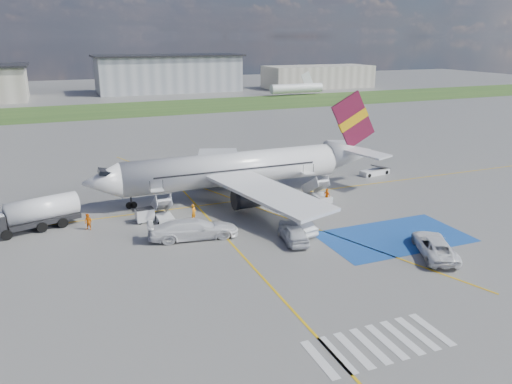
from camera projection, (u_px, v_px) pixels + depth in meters
ground at (282, 237)px, 47.77m from camera, size 400.00×400.00×0.00m
grass_strip at (129, 109)px, 131.65m from camera, size 400.00×30.00×0.01m
taxiway_line_main at (238, 201)px, 58.36m from camera, size 120.00×0.20×0.01m
taxiway_line_cross at (278, 295)px, 37.12m from camera, size 0.20×60.00×0.01m
taxiway_line_diag at (238, 201)px, 58.36m from camera, size 20.71×56.45×0.01m
staging_box at (394, 237)px, 47.86m from camera, size 14.00×8.00×0.01m
crosswalk at (378, 344)px, 31.22m from camera, size 9.00×4.00×0.01m
terminal_centre at (169, 74)px, 172.43m from camera, size 48.00×18.00×12.00m
terminal_east at (318, 77)px, 186.79m from camera, size 40.00×16.00×8.00m
airliner at (244, 168)px, 59.66m from camera, size 36.81×32.95×11.92m
airstairs_fwd at (164, 215)px, 51.82m from camera, size 1.90×5.20×3.60m
airstairs_aft at (320, 195)px, 58.53m from camera, size 1.90×5.20×3.60m
fuel_tanker at (31, 218)px, 49.12m from camera, size 9.62×4.94×3.18m
gpu_cart at (145, 216)px, 51.53m from camera, size 1.89×1.29×1.51m
belt_loader at (375, 172)px, 69.34m from camera, size 4.81×2.31×1.40m
car_silver_a at (293, 234)px, 46.48m from camera, size 2.73×5.15×1.67m
car_silver_b at (298, 226)px, 48.61m from camera, size 2.31×4.66×1.47m
van_white_a at (435, 243)px, 43.81m from camera, size 4.78×6.23×2.12m
van_white_b at (193, 226)px, 47.24m from camera, size 6.68×3.51×2.50m
crew_fwd at (194, 212)px, 51.91m from camera, size 0.76×0.74×1.76m
crew_nose at (88, 222)px, 49.35m from camera, size 1.04×1.03×1.70m
crew_aft at (327, 196)px, 57.40m from camera, size 0.64×1.09×1.74m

